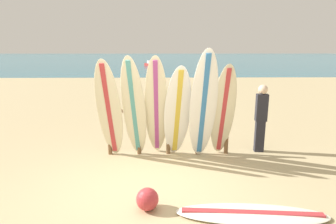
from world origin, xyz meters
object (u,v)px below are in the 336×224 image
object	(u,v)px
surfboard_leaning_left	(134,109)
small_boat_offshore	(150,64)
surfboard_leaning_center_right	(203,107)
surfboard_rack	(168,124)
surfboard_lying_on_sand	(252,214)
surfboard_leaning_far_left	(109,110)
surfboard_leaning_center	(177,113)
surfboard_leaning_center_left	(156,108)
surfboard_leaning_right	(223,112)
beach_ball	(147,199)
beachgoer_standing	(261,115)

from	to	relation	value
surfboard_leaning_left	small_boat_offshore	size ratio (longest dim) A/B	0.91
surfboard_leaning_center_right	surfboard_rack	bearing A→B (deg)	147.93
surfboard_leaning_left	surfboard_lying_on_sand	world-z (taller)	surfboard_leaning_left
surfboard_leaning_far_left	surfboard_leaning_center	world-z (taller)	surfboard_leaning_far_left
surfboard_leaning_center_left	surfboard_rack	bearing A→B (deg)	45.62
surfboard_leaning_right	beach_ball	world-z (taller)	surfboard_leaning_right
beach_ball	surfboard_leaning_center_right	bearing A→B (deg)	59.76
surfboard_leaning_center_right	surfboard_leaning_center_left	bearing A→B (deg)	169.40
surfboard_leaning_far_left	surfboard_leaning_right	bearing A→B (deg)	0.95
surfboard_leaning_left	small_boat_offshore	xyz separation A→B (m)	(-0.94, 29.90, -0.87)
small_boat_offshore	beach_ball	distance (m)	31.91
surfboard_leaning_far_left	beachgoer_standing	xyz separation A→B (m)	(3.37, 0.44, -0.23)
surfboard_leaning_right	beachgoer_standing	size ratio (longest dim) A/B	1.33
surfboard_rack	beach_ball	xyz separation A→B (m)	(-0.36, -2.27, -0.53)
surfboard_leaning_far_left	surfboard_leaning_left	distance (m)	0.52
surfboard_leaning_left	beach_ball	distance (m)	2.23
surfboard_leaning_left	beach_ball	size ratio (longest dim) A/B	6.61
surfboard_rack	beach_ball	distance (m)	2.36
surfboard_leaning_left	surfboard_leaning_center	world-z (taller)	surfboard_leaning_left
beachgoer_standing	beach_ball	world-z (taller)	beachgoer_standing
surfboard_rack	surfboard_lying_on_sand	bearing A→B (deg)	-64.87
surfboard_lying_on_sand	surfboard_leaning_center	bearing A→B (deg)	113.73
surfboard_leaning_center_left	surfboard_leaning_right	distance (m)	1.43
surfboard_rack	beachgoer_standing	xyz separation A→B (m)	(2.12, 0.12, 0.16)
surfboard_leaning_center	small_boat_offshore	world-z (taller)	surfboard_leaning_center
surfboard_rack	surfboard_leaning_center_right	distance (m)	0.97
beach_ball	surfboard_leaning_left	bearing A→B (deg)	100.68
surfboard_leaning_far_left	small_boat_offshore	world-z (taller)	surfboard_leaning_far_left
surfboard_rack	beachgoer_standing	world-z (taller)	beachgoer_standing
surfboard_rack	small_boat_offshore	xyz separation A→B (m)	(-1.67, 29.61, -0.44)
surfboard_rack	surfboard_leaning_right	world-z (taller)	surfboard_leaning_right
surfboard_leaning_far_left	beachgoer_standing	world-z (taller)	surfboard_leaning_far_left
surfboard_leaning_left	surfboard_leaning_center_left	size ratio (longest dim) A/B	1.00
surfboard_leaning_center_left	beach_ball	size ratio (longest dim) A/B	6.63
small_boat_offshore	surfboard_leaning_far_left	bearing A→B (deg)	-89.18
beachgoer_standing	surfboard_lying_on_sand	bearing A→B (deg)	-110.20
surfboard_leaning_center_left	beach_ball	world-z (taller)	surfboard_leaning_center_left
beach_ball	surfboard_lying_on_sand	bearing A→B (deg)	-7.80
surfboard_leaning_far_left	surfboard_leaning_center_right	world-z (taller)	surfboard_leaning_center_right
surfboard_lying_on_sand	beach_ball	xyz separation A→B (m)	(-1.52, 0.21, 0.14)
surfboard_leaning_far_left	surfboard_leaning_left	xyz separation A→B (m)	(0.52, 0.02, 0.03)
surfboard_leaning_center	beach_ball	distance (m)	2.25
surfboard_leaning_center_right	small_boat_offshore	distance (m)	30.16
surfboard_leaning_center_left	surfboard_lying_on_sand	world-z (taller)	surfboard_leaning_center_left
surfboard_rack	surfboard_lying_on_sand	distance (m)	2.82
surfboard_lying_on_sand	beach_ball	bearing A→B (deg)	172.20
surfboard_rack	surfboard_leaning_far_left	size ratio (longest dim) A/B	1.26
surfboard_leaning_far_left	surfboard_leaning_center_left	xyz separation A→B (m)	(0.99, 0.05, 0.03)
surfboard_leaning_center_right	beachgoer_standing	distance (m)	1.56
surfboard_leaning_far_left	surfboard_lying_on_sand	size ratio (longest dim) A/B	0.98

